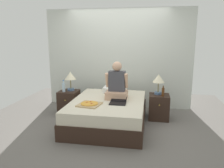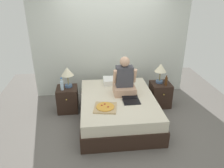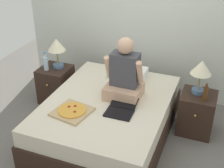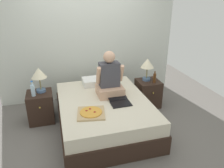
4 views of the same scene
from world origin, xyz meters
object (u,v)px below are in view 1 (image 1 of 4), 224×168
(lamp_on_left_nightstand, at_px, (70,77))
(laptop, at_px, (118,102))
(nightstand_left, at_px, (69,102))
(water_bottle, at_px, (64,87))
(lamp_on_right_nightstand, at_px, (159,80))
(person_seated, at_px, (117,85))
(bed, at_px, (108,112))
(beer_bottle, at_px, (163,92))
(pizza_box, at_px, (89,104))
(nightstand_right, at_px, (159,107))

(lamp_on_left_nightstand, relative_size, laptop, 1.07)
(nightstand_left, distance_m, water_bottle, 0.41)
(water_bottle, height_order, lamp_on_right_nightstand, lamp_on_right_nightstand)
(water_bottle, bearing_deg, laptop, -22.76)
(lamp_on_left_nightstand, distance_m, person_seated, 1.22)
(bed, distance_m, nightstand_left, 1.16)
(beer_bottle, bearing_deg, bed, -160.38)
(lamp_on_left_nightstand, height_order, lamp_on_right_nightstand, same)
(nightstand_left, height_order, laptop, laptop)
(bed, relative_size, pizza_box, 4.23)
(nightstand_right, bearing_deg, pizza_box, -146.23)
(nightstand_left, relative_size, beer_bottle, 2.40)
(bed, bearing_deg, nightstand_left, 154.58)
(nightstand_right, height_order, lamp_on_right_nightstand, lamp_on_right_nightstand)
(water_bottle, bearing_deg, nightstand_right, 2.36)
(nightstand_left, relative_size, laptop, 1.31)
(nightstand_right, height_order, beer_bottle, beer_bottle)
(lamp_on_right_nightstand, xyz_separation_m, pizza_box, (-1.31, -0.95, -0.34))
(lamp_on_right_nightstand, bearing_deg, nightstand_right, -59.07)
(bed, height_order, nightstand_left, nightstand_left)
(water_bottle, relative_size, pizza_box, 0.60)
(bed, relative_size, lamp_on_left_nightstand, 4.35)
(person_seated, bearing_deg, lamp_on_left_nightstand, 162.30)
(nightstand_left, xyz_separation_m, pizza_box, (0.76, -0.90, 0.26))
(lamp_on_right_nightstand, bearing_deg, water_bottle, -176.28)
(lamp_on_right_nightstand, relative_size, pizza_box, 0.97)
(lamp_on_left_nightstand, bearing_deg, laptop, -29.80)
(laptop, bearing_deg, nightstand_left, 152.72)
(pizza_box, bearing_deg, laptop, 24.32)
(bed, height_order, laptop, laptop)
(lamp_on_left_nightstand, distance_m, lamp_on_right_nightstand, 2.03)
(water_bottle, distance_m, lamp_on_right_nightstand, 2.17)
(laptop, xyz_separation_m, pizza_box, (-0.52, -0.23, -0.00))
(beer_bottle, xyz_separation_m, pizza_box, (-1.41, -0.80, -0.11))
(person_seated, relative_size, laptop, 1.86)
(lamp_on_right_nightstand, xyz_separation_m, person_seated, (-0.87, -0.37, -0.07))
(bed, distance_m, beer_bottle, 1.25)
(beer_bottle, xyz_separation_m, person_seated, (-0.97, -0.22, 0.16))
(person_seated, xyz_separation_m, laptop, (0.08, -0.34, -0.27))
(lamp_on_left_nightstand, height_order, pizza_box, lamp_on_left_nightstand)
(bed, distance_m, lamp_on_right_nightstand, 1.32)
(bed, xyz_separation_m, nightstand_right, (1.05, 0.50, 0.02))
(lamp_on_left_nightstand, distance_m, nightstand_right, 2.15)
(water_bottle, distance_m, pizza_box, 1.17)
(person_seated, distance_m, laptop, 0.44)
(nightstand_right, xyz_separation_m, pizza_box, (-1.34, -0.90, 0.26))
(nightstand_left, bearing_deg, beer_bottle, -2.63)
(nightstand_left, height_order, pizza_box, pizza_box)
(nightstand_left, xyz_separation_m, nightstand_right, (2.10, 0.00, 0.00))
(person_seated, bearing_deg, laptop, -77.07)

